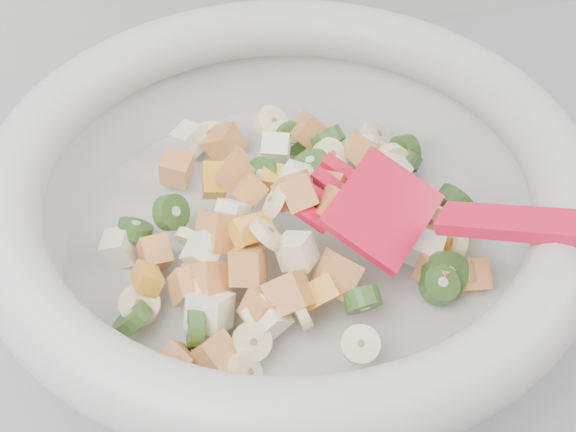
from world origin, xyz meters
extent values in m
cylinder|color=beige|center=(0.17, 1.46, 0.91)|extent=(0.31, 0.31, 0.02)
torus|color=beige|center=(0.17, 1.46, 0.98)|extent=(0.38, 0.38, 0.04)
cylinder|color=#FFDFAA|center=(0.15, 1.44, 0.96)|extent=(0.03, 0.03, 0.03)
cylinder|color=#FFDFAA|center=(0.07, 1.43, 0.93)|extent=(0.04, 0.04, 0.02)
cylinder|color=#FFDFAA|center=(0.16, 1.39, 0.94)|extent=(0.02, 0.03, 0.03)
cylinder|color=#FFDFAA|center=(0.18, 1.57, 0.93)|extent=(0.03, 0.04, 0.03)
cylinder|color=#FFDFAA|center=(0.21, 1.45, 0.96)|extent=(0.03, 0.03, 0.03)
cylinder|color=#FFDFAA|center=(0.14, 1.57, 0.93)|extent=(0.03, 0.03, 0.02)
cylinder|color=#FFDFAA|center=(0.19, 1.56, 0.93)|extent=(0.03, 0.03, 0.02)
cylinder|color=#FFDFAA|center=(0.19, 1.36, 0.94)|extent=(0.03, 0.03, 0.02)
cylinder|color=#FFDFAA|center=(0.21, 1.52, 0.94)|extent=(0.03, 0.03, 0.03)
cylinder|color=#FFDFAA|center=(0.12, 1.36, 0.93)|extent=(0.03, 0.04, 0.03)
cylinder|color=#FFDFAA|center=(0.25, 1.52, 0.93)|extent=(0.03, 0.03, 0.02)
cylinder|color=#FFDFAA|center=(0.25, 1.50, 0.94)|extent=(0.03, 0.02, 0.03)
cylinder|color=#FFDFAA|center=(0.26, 1.54, 0.93)|extent=(0.03, 0.04, 0.03)
cylinder|color=#FFDFAA|center=(0.16, 1.46, 0.97)|extent=(0.02, 0.03, 0.03)
cylinder|color=#FFDFAA|center=(0.11, 1.46, 0.94)|extent=(0.03, 0.03, 0.03)
cylinder|color=#FFDFAA|center=(0.13, 1.38, 0.94)|extent=(0.03, 0.03, 0.03)
cylinder|color=#FFDFAA|center=(0.24, 1.53, 0.94)|extent=(0.04, 0.02, 0.04)
cylinder|color=#FFDFAA|center=(0.27, 1.43, 0.93)|extent=(0.02, 0.03, 0.03)
cylinder|color=#FFDFAA|center=(0.26, 1.44, 0.94)|extent=(0.03, 0.03, 0.03)
cylinder|color=#FFDFAA|center=(0.10, 1.42, 0.94)|extent=(0.02, 0.03, 0.03)
cube|color=#E89649|center=(0.08, 1.38, 0.93)|extent=(0.03, 0.03, 0.03)
cube|color=#E89649|center=(0.11, 1.54, 0.94)|extent=(0.03, 0.03, 0.02)
cube|color=#E89649|center=(0.12, 1.45, 0.95)|extent=(0.04, 0.04, 0.04)
cube|color=#E89649|center=(0.14, 1.40, 0.94)|extent=(0.03, 0.02, 0.03)
cube|color=#E89649|center=(0.20, 1.45, 0.96)|extent=(0.03, 0.03, 0.03)
cube|color=#E89649|center=(0.24, 1.52, 0.94)|extent=(0.03, 0.03, 0.03)
cube|color=#E89649|center=(0.10, 1.37, 0.94)|extent=(0.03, 0.03, 0.03)
cube|color=#E89649|center=(0.08, 1.46, 0.93)|extent=(0.02, 0.03, 0.03)
cube|color=#E89649|center=(0.24, 1.45, 0.94)|extent=(0.03, 0.03, 0.03)
cube|color=#E89649|center=(0.11, 1.42, 0.94)|extent=(0.03, 0.04, 0.04)
cube|color=#E89649|center=(0.28, 1.41, 0.93)|extent=(0.02, 0.02, 0.03)
cube|color=#E89649|center=(0.15, 1.51, 0.95)|extent=(0.04, 0.03, 0.04)
cube|color=#E89649|center=(0.25, 1.41, 0.93)|extent=(0.03, 0.03, 0.02)
cube|color=#E89649|center=(0.14, 1.42, 0.95)|extent=(0.03, 0.03, 0.03)
cube|color=#E89649|center=(0.21, 1.55, 0.94)|extent=(0.03, 0.03, 0.04)
cube|color=#E89649|center=(0.19, 1.41, 0.95)|extent=(0.03, 0.04, 0.04)
cube|color=#E89649|center=(0.17, 1.47, 0.97)|extent=(0.03, 0.03, 0.03)
cube|color=#E89649|center=(0.15, 1.56, 0.93)|extent=(0.04, 0.03, 0.03)
cube|color=#E89649|center=(0.20, 1.48, 0.95)|extent=(0.03, 0.02, 0.02)
cube|color=#E89649|center=(0.15, 1.48, 0.96)|extent=(0.03, 0.02, 0.03)
cube|color=#E89649|center=(0.15, 1.40, 0.95)|extent=(0.03, 0.03, 0.04)
cube|color=#E89649|center=(0.10, 1.43, 0.94)|extent=(0.03, 0.03, 0.03)
cube|color=#E89649|center=(0.28, 1.40, 0.92)|extent=(0.02, 0.03, 0.03)
cube|color=#E89649|center=(0.18, 1.46, 0.97)|extent=(0.03, 0.03, 0.03)
cylinder|color=#52A336|center=(0.10, 1.49, 0.94)|extent=(0.03, 0.03, 0.03)
cylinder|color=#52A336|center=(0.22, 1.54, 0.94)|extent=(0.03, 0.03, 0.03)
cylinder|color=#52A336|center=(0.25, 1.40, 0.93)|extent=(0.03, 0.03, 0.02)
cylinder|color=#52A336|center=(0.20, 1.39, 0.94)|extent=(0.03, 0.02, 0.03)
cylinder|color=#52A336|center=(0.20, 1.50, 0.95)|extent=(0.04, 0.03, 0.02)
cylinder|color=#52A336|center=(0.07, 1.49, 0.93)|extent=(0.03, 0.03, 0.02)
cylinder|color=#52A336|center=(0.20, 1.55, 0.93)|extent=(0.03, 0.02, 0.03)
cylinder|color=#52A336|center=(0.27, 1.52, 0.93)|extent=(0.02, 0.04, 0.03)
cylinder|color=#52A336|center=(0.29, 1.47, 0.93)|extent=(0.03, 0.03, 0.03)
cylinder|color=#52A336|center=(0.27, 1.51, 0.94)|extent=(0.03, 0.03, 0.03)
cylinder|color=#52A336|center=(0.06, 1.42, 0.93)|extent=(0.03, 0.03, 0.02)
cylinder|color=#52A336|center=(0.10, 1.40, 0.94)|extent=(0.01, 0.03, 0.03)
cylinder|color=#52A336|center=(0.26, 1.40, 0.93)|extent=(0.04, 0.03, 0.04)
cylinder|color=#52A336|center=(0.16, 1.50, 0.96)|extent=(0.03, 0.03, 0.03)
cube|color=white|center=(0.17, 1.43, 0.95)|extent=(0.03, 0.03, 0.03)
cube|color=white|center=(0.11, 1.41, 0.94)|extent=(0.03, 0.04, 0.03)
cube|color=white|center=(0.06, 1.48, 0.93)|extent=(0.03, 0.03, 0.03)
cube|color=white|center=(0.13, 1.46, 0.96)|extent=(0.03, 0.03, 0.03)
cube|color=white|center=(0.18, 1.53, 0.95)|extent=(0.03, 0.03, 0.02)
cube|color=white|center=(0.18, 1.48, 0.96)|extent=(0.03, 0.02, 0.03)
cube|color=white|center=(0.25, 1.50, 0.94)|extent=(0.03, 0.03, 0.03)
cube|color=white|center=(0.21, 1.45, 0.95)|extent=(0.03, 0.03, 0.03)
cube|color=white|center=(0.12, 1.57, 0.93)|extent=(0.03, 0.03, 0.03)
cube|color=white|center=(0.14, 1.39, 0.94)|extent=(0.03, 0.03, 0.03)
cube|color=white|center=(0.25, 1.43, 0.93)|extent=(0.03, 0.03, 0.02)
cube|color=white|center=(0.11, 1.44, 0.95)|extent=(0.03, 0.03, 0.03)
cube|color=#FFA22E|center=(0.17, 1.49, 0.96)|extent=(0.03, 0.03, 0.02)
cube|color=#FFA22E|center=(0.27, 1.44, 0.93)|extent=(0.03, 0.03, 0.03)
cube|color=#FFA22E|center=(0.08, 1.44, 0.94)|extent=(0.02, 0.03, 0.02)
cube|color=#FFA22E|center=(0.14, 1.45, 0.96)|extent=(0.03, 0.03, 0.02)
cube|color=#FFA22E|center=(0.17, 1.40, 0.94)|extent=(0.03, 0.02, 0.03)
cube|color=#FFA22E|center=(0.13, 1.51, 0.95)|extent=(0.02, 0.03, 0.02)
cube|color=red|center=(0.22, 1.44, 0.97)|extent=(0.09, 0.08, 0.03)
cube|color=red|center=(0.21, 1.48, 0.96)|extent=(0.03, 0.03, 0.02)
cube|color=red|center=(0.20, 1.47, 0.96)|extent=(0.03, 0.03, 0.02)
cube|color=red|center=(0.19, 1.46, 0.96)|extent=(0.03, 0.03, 0.02)
cube|color=red|center=(0.18, 1.45, 0.96)|extent=(0.03, 0.03, 0.02)
camera|label=1|loc=(0.08, 1.11, 1.31)|focal=50.00mm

